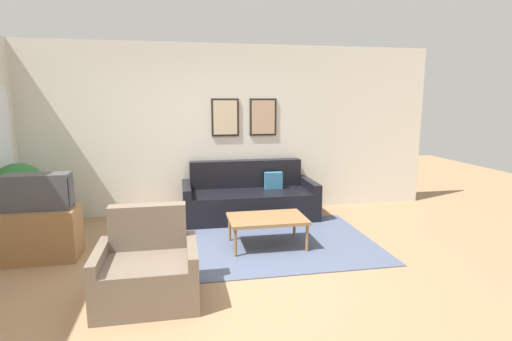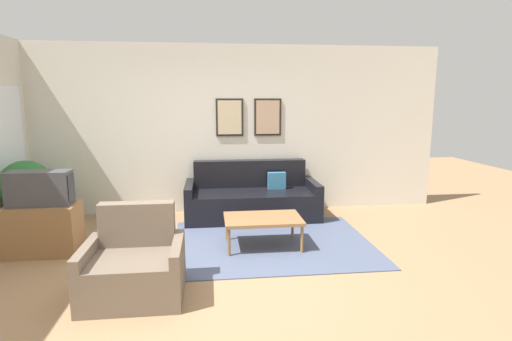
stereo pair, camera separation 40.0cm
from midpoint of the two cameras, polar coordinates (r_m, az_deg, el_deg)
ground_plane at (r=4.34m, az=-6.03°, el=-14.90°), size 16.00×16.00×0.00m
area_rug at (r=5.25m, az=4.49°, el=-10.29°), size 2.53×2.01×0.01m
wall_back at (r=6.51m, az=-6.45°, el=5.81°), size 8.00×0.09×2.70m
couch at (r=6.28m, az=1.23°, el=-4.07°), size 2.04×0.90×0.87m
coffee_table at (r=5.01m, az=3.29°, el=-7.08°), size 0.96×0.63×0.39m
tv_stand at (r=5.36m, az=-26.19°, el=-7.56°), size 0.81×0.47×0.60m
tv at (r=5.24m, az=-26.59°, el=-2.29°), size 0.71×0.28×0.41m
armchair at (r=3.97m, az=-14.16°, el=-13.28°), size 0.91×0.76×0.84m
potted_plant_tall at (r=5.94m, az=-28.35°, el=-2.34°), size 0.65×0.65×1.05m
potted_plant_by_window at (r=6.62m, az=-26.46°, el=-2.47°), size 0.53×0.53×0.82m
potted_plant_small at (r=6.29m, az=-27.51°, el=-2.39°), size 0.62×0.62×0.93m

